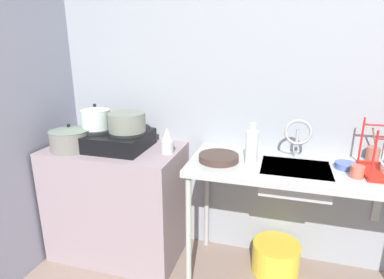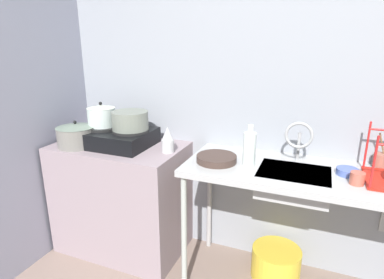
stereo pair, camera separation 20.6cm
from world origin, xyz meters
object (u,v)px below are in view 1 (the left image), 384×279
Objects in this scene: pot_on_left_burner at (96,118)px; percolator at (167,141)px; pot_on_right_burner at (127,122)px; stove at (113,139)px; frying_pan at (219,158)px; bucket_on_floor at (276,257)px; sink_basin at (295,178)px; cup_by_rack at (357,172)px; pot_beside_stove at (70,139)px; faucet at (298,134)px; bottle_by_sink at (252,147)px; small_bowl_on_drainboard at (345,166)px; utensil_jar at (373,154)px.

pot_on_left_burner is 0.54m from percolator.
pot_on_right_burner reaches higher than percolator.
frying_pan is at bearing -3.96° from stove.
sink_basin is at bearing -61.15° from bucket_on_floor.
pot_on_right_burner is 1.44m from cup_by_rack.
pot_on_left_burner is 1.15× the size of percolator.
pot_beside_stove is at bearing -171.30° from bucket_on_floor.
faucet is at bearing 6.59° from percolator.
sink_basin is at bearing 1.10° from bottle_by_sink.
small_bowl_on_drainboard is at bearing 12.93° from sink_basin.
sink_basin is at bearing -90.17° from faucet.
faucet is at bearing 89.83° from sink_basin.
bottle_by_sink is (0.56, -0.03, 0.02)m from percolator.
frying_pan is (-0.46, -0.15, -0.15)m from faucet.
faucet reaches higher than bucket_on_floor.
stove is 0.97m from bottle_by_sink.
sink_basin is at bearing -151.14° from utensil_jar.
pot_on_right_burner is 0.93× the size of pot_beside_stove.
cup_by_rack is (1.80, 0.04, -0.05)m from pot_beside_stove.
sink_basin reaches higher than bucket_on_floor.
bottle_by_sink reaches higher than bucket_on_floor.
stove reaches higher than sink_basin.
pot_on_left_burner is 0.50× the size of sink_basin.
frying_pan is at bearing -173.44° from small_bowl_on_drainboard.
utensil_jar reaches higher than small_bowl_on_drainboard.
frying_pan is 3.39× the size of cup_by_rack.
percolator is 0.84m from sink_basin.
small_bowl_on_drainboard is at bearing 1.12° from pot_on_left_burner.
faucet is (1.49, 0.22, 0.09)m from pot_beside_stove.
percolator is 2.38× the size of cup_by_rack.
bucket_on_floor is (0.76, 0.09, -0.82)m from percolator.
small_bowl_on_drainboard is 0.47× the size of bottle_by_sink.
bucket_on_floor is (1.17, 0.09, -0.79)m from stove.
frying_pan is at bearing -4.69° from pot_on_right_burner.
faucet reaches higher than pot_beside_stove.
pot_on_left_burner is at bearing -178.88° from small_bowl_on_drainboard.
utensil_jar is at bearing 6.99° from pot_on_left_burner.
pot_on_left_burner is 0.75× the size of faucet.
small_bowl_on_drainboard is at bearing -133.84° from utensil_jar.
utensil_jar is (1.70, 0.22, -0.02)m from stove.
faucet is 1.06× the size of bottle_by_sink.
percolator is at bearing -0.33° from pot_on_left_burner.
small_bowl_on_drainboard is (0.28, 0.06, 0.09)m from sink_basin.
pot_beside_stove is (-0.37, -0.13, -0.11)m from pot_on_right_burner.
pot_on_right_burner is 1.15m from sink_basin.
pot_on_left_burner is 1.60m from bucket_on_floor.
cup_by_rack is 0.22× the size of bucket_on_floor.
stove reaches higher than cup_by_rack.
sink_basin is 1.49× the size of faucet.
bottle_by_sink is at bearing -154.01° from faucet.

